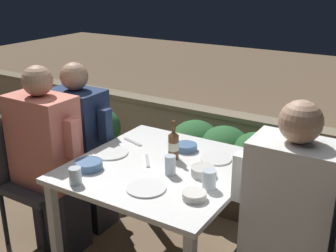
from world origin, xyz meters
TOP-DOWN VIEW (x-y plane):
  - parapet_wall at (0.00, 1.42)m, footprint 9.00×0.18m
  - dining_table at (0.00, 0.00)m, footprint 0.98×1.00m
  - planter_hedge at (0.00, 0.90)m, footprint 0.94×0.47m
  - chair_left_near at (-0.95, -0.17)m, footprint 0.44×0.44m
  - person_coral_top at (-0.75, -0.17)m, footprint 0.50×0.26m
  - chair_left_far at (-0.96, 0.15)m, footprint 0.44×0.44m
  - person_navy_jumper at (-0.75, 0.15)m, footprint 0.47×0.26m
  - person_white_polo at (0.76, -0.14)m, footprint 0.48×0.26m
  - chair_right_far at (0.95, 0.15)m, footprint 0.44×0.44m
  - beer_bottle at (0.01, 0.12)m, footprint 0.06×0.06m
  - plate_0 at (0.09, -0.28)m, footprint 0.21×0.21m
  - plate_1 at (-0.36, -0.03)m, footprint 0.22×0.22m
  - plate_2 at (0.24, 0.24)m, footprint 0.19×0.19m
  - bowl_0 at (-0.33, -0.26)m, footprint 0.16×0.16m
  - bowl_1 at (0.26, 0.01)m, footprint 0.13×0.13m
  - bowl_2 at (0.35, -0.24)m, footprint 0.12×0.12m
  - bowl_3 at (0.02, 0.27)m, footprint 0.14×0.14m
  - glass_cup_0 at (0.36, -0.10)m, footprint 0.07×0.07m
  - glass_cup_1 at (0.10, -0.07)m, footprint 0.06×0.06m
  - glass_cup_2 at (-0.27, -0.43)m, footprint 0.07×0.07m
  - fork_0 at (-0.10, -0.00)m, footprint 0.12×0.15m
  - fork_1 at (-0.35, 0.19)m, footprint 0.17×0.07m
  - potted_plant at (-1.07, 0.67)m, footprint 0.40×0.40m

SIDE VIEW (x-z plane):
  - parapet_wall at x=0.00m, z-range 0.01..0.60m
  - planter_hedge at x=0.00m, z-range 0.04..0.70m
  - potted_plant at x=-1.07m, z-range 0.08..0.78m
  - chair_left_near at x=-0.95m, z-range 0.09..0.99m
  - chair_left_far at x=-0.96m, z-range 0.09..0.99m
  - chair_right_far at x=0.95m, z-range 0.09..0.99m
  - person_navy_jumper at x=-0.75m, z-range 0.00..1.21m
  - person_coral_top at x=-0.75m, z-range 0.00..1.25m
  - dining_table at x=0.00m, z-range 0.27..0.98m
  - person_white_polo at x=0.76m, z-range 0.00..1.27m
  - fork_0 at x=-0.10m, z-range 0.71..0.72m
  - fork_1 at x=-0.35m, z-range 0.71..0.72m
  - plate_0 at x=0.09m, z-range 0.71..0.72m
  - plate_1 at x=-0.36m, z-range 0.71..0.72m
  - plate_2 at x=0.24m, z-range 0.71..0.72m
  - bowl_2 at x=0.35m, z-range 0.71..0.75m
  - bowl_3 at x=0.02m, z-range 0.71..0.76m
  - bowl_0 at x=-0.33m, z-range 0.71..0.76m
  - bowl_1 at x=0.26m, z-range 0.71..0.76m
  - glass_cup_2 at x=-0.27m, z-range 0.71..0.80m
  - glass_cup_0 at x=0.36m, z-range 0.71..0.81m
  - glass_cup_1 at x=0.10m, z-range 0.71..0.82m
  - beer_bottle at x=0.01m, z-range 0.68..0.92m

